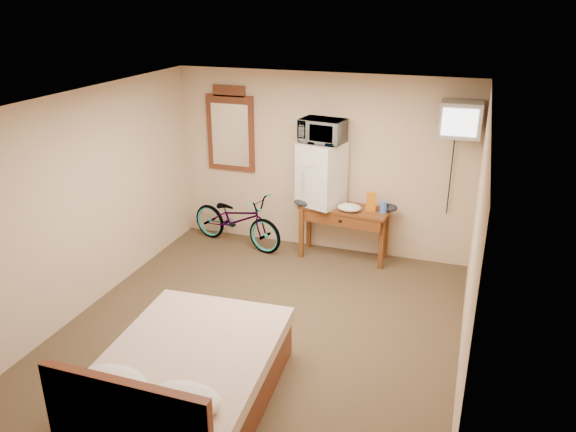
{
  "coord_description": "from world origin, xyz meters",
  "views": [
    {
      "loc": [
        2.0,
        -4.96,
        3.43
      ],
      "look_at": [
        0.06,
        0.72,
        1.07
      ],
      "focal_mm": 35.0,
      "sensor_mm": 36.0,
      "label": 1
    }
  ],
  "objects_px": {
    "crt_television": "(461,119)",
    "bed": "(187,376)",
    "blue_cup": "(384,207)",
    "desk": "(344,217)",
    "bicycle": "(237,219)",
    "wall_mirror": "(230,130)",
    "microwave": "(322,131)",
    "mini_fridge": "(321,174)"
  },
  "relations": [
    {
      "from": "blue_cup",
      "to": "bed",
      "type": "distance_m",
      "value": 3.6
    },
    {
      "from": "microwave",
      "to": "wall_mirror",
      "type": "height_order",
      "value": "wall_mirror"
    },
    {
      "from": "blue_cup",
      "to": "mini_fridge",
      "type": "bearing_deg",
      "value": 175.97
    },
    {
      "from": "mini_fridge",
      "to": "bicycle",
      "type": "distance_m",
      "value": 1.46
    },
    {
      "from": "mini_fridge",
      "to": "wall_mirror",
      "type": "xyz_separation_m",
      "value": [
        -1.42,
        0.22,
        0.45
      ]
    },
    {
      "from": "crt_television",
      "to": "bed",
      "type": "relative_size",
      "value": 0.3
    },
    {
      "from": "microwave",
      "to": "blue_cup",
      "type": "relative_size",
      "value": 3.58
    },
    {
      "from": "desk",
      "to": "crt_television",
      "type": "xyz_separation_m",
      "value": [
        1.38,
        0.02,
        1.43
      ]
    },
    {
      "from": "crt_television",
      "to": "desk",
      "type": "bearing_deg",
      "value": -179.26
    },
    {
      "from": "microwave",
      "to": "crt_television",
      "type": "bearing_deg",
      "value": 7.21
    },
    {
      "from": "wall_mirror",
      "to": "bicycle",
      "type": "bearing_deg",
      "value": -58.99
    },
    {
      "from": "crt_television",
      "to": "wall_mirror",
      "type": "xyz_separation_m",
      "value": [
        -3.14,
        0.25,
        -0.42
      ]
    },
    {
      "from": "mini_fridge",
      "to": "bed",
      "type": "xyz_separation_m",
      "value": [
        -0.25,
        -3.44,
        -0.88
      ]
    },
    {
      "from": "mini_fridge",
      "to": "wall_mirror",
      "type": "bearing_deg",
      "value": 171.37
    },
    {
      "from": "mini_fridge",
      "to": "crt_television",
      "type": "relative_size",
      "value": 1.47
    },
    {
      "from": "desk",
      "to": "mini_fridge",
      "type": "distance_m",
      "value": 0.66
    },
    {
      "from": "mini_fridge",
      "to": "blue_cup",
      "type": "bearing_deg",
      "value": -4.03
    },
    {
      "from": "crt_television",
      "to": "bed",
      "type": "height_order",
      "value": "crt_television"
    },
    {
      "from": "microwave",
      "to": "wall_mirror",
      "type": "distance_m",
      "value": 1.45
    },
    {
      "from": "desk",
      "to": "crt_television",
      "type": "distance_m",
      "value": 1.99
    },
    {
      "from": "microwave",
      "to": "blue_cup",
      "type": "distance_m",
      "value": 1.29
    },
    {
      "from": "desk",
      "to": "blue_cup",
      "type": "xyz_separation_m",
      "value": [
        0.53,
        -0.01,
        0.21
      ]
    },
    {
      "from": "mini_fridge",
      "to": "crt_television",
      "type": "xyz_separation_m",
      "value": [
        1.72,
        -0.04,
        0.87
      ]
    },
    {
      "from": "blue_cup",
      "to": "wall_mirror",
      "type": "bearing_deg",
      "value": 173.11
    },
    {
      "from": "wall_mirror",
      "to": "bed",
      "type": "bearing_deg",
      "value": -72.24
    },
    {
      "from": "blue_cup",
      "to": "desk",
      "type": "bearing_deg",
      "value": 179.07
    },
    {
      "from": "crt_television",
      "to": "wall_mirror",
      "type": "height_order",
      "value": "crt_television"
    },
    {
      "from": "wall_mirror",
      "to": "bicycle",
      "type": "xyz_separation_m",
      "value": [
        0.19,
        -0.32,
        -1.22
      ]
    },
    {
      "from": "mini_fridge",
      "to": "blue_cup",
      "type": "xyz_separation_m",
      "value": [
        0.87,
        -0.06,
        -0.35
      ]
    },
    {
      "from": "mini_fridge",
      "to": "wall_mirror",
      "type": "distance_m",
      "value": 1.51
    },
    {
      "from": "microwave",
      "to": "wall_mirror",
      "type": "xyz_separation_m",
      "value": [
        -1.42,
        0.22,
        -0.14
      ]
    },
    {
      "from": "microwave",
      "to": "crt_television",
      "type": "height_order",
      "value": "crt_television"
    },
    {
      "from": "desk",
      "to": "blue_cup",
      "type": "distance_m",
      "value": 0.57
    },
    {
      "from": "desk",
      "to": "microwave",
      "type": "distance_m",
      "value": 1.21
    },
    {
      "from": "desk",
      "to": "bicycle",
      "type": "bearing_deg",
      "value": -178.03
    },
    {
      "from": "bicycle",
      "to": "bed",
      "type": "height_order",
      "value": "bed"
    },
    {
      "from": "desk",
      "to": "microwave",
      "type": "relative_size",
      "value": 2.2
    },
    {
      "from": "microwave",
      "to": "crt_television",
      "type": "distance_m",
      "value": 1.74
    },
    {
      "from": "mini_fridge",
      "to": "crt_television",
      "type": "distance_m",
      "value": 1.93
    },
    {
      "from": "desk",
      "to": "mini_fridge",
      "type": "height_order",
      "value": "mini_fridge"
    },
    {
      "from": "wall_mirror",
      "to": "desk",
      "type": "bearing_deg",
      "value": -8.66
    },
    {
      "from": "desk",
      "to": "bed",
      "type": "bearing_deg",
      "value": -99.97
    }
  ]
}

